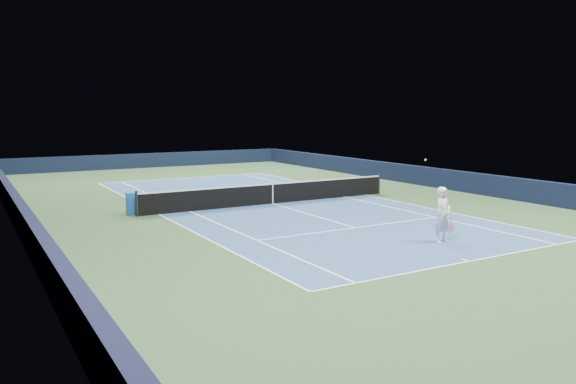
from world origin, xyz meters
TOP-DOWN VIEW (x-y plane):
  - ground at (0.00, 0.00)m, footprint 40.00×40.00m
  - wall_far at (0.00, 19.82)m, footprint 22.00×0.35m
  - wall_right at (10.82, 0.00)m, footprint 0.35×40.00m
  - wall_left at (-10.82, 0.00)m, footprint 0.35×40.00m
  - court_surface at (0.00, 0.00)m, footprint 10.97×23.77m
  - baseline_far at (0.00, 11.88)m, footprint 10.97×0.08m
  - baseline_near at (0.00, -11.88)m, footprint 10.97×0.08m
  - sideline_doubles_right at (5.49, 0.00)m, footprint 0.08×23.77m
  - sideline_doubles_left at (-5.49, 0.00)m, footprint 0.08×23.77m
  - sideline_singles_right at (4.12, 0.00)m, footprint 0.08×23.77m
  - sideline_singles_left at (-4.12, 0.00)m, footprint 0.08×23.77m
  - service_line_far at (0.00, 6.40)m, footprint 8.23×0.08m
  - service_line_near at (0.00, -6.40)m, footprint 8.23×0.08m
  - center_service_line at (0.00, 0.00)m, footprint 0.08×12.80m
  - center_mark_far at (0.00, 11.73)m, footprint 0.08×0.30m
  - center_mark_near at (0.00, -11.73)m, footprint 0.08×0.30m
  - tennis_net at (0.00, 0.00)m, footprint 12.90×0.10m
  - sponsor_cube at (-6.40, 0.54)m, footprint 0.65×0.61m
  - tennis_player at (1.12, -9.70)m, footprint 0.85×1.31m

SIDE VIEW (x-z plane):
  - ground at x=0.00m, z-range 0.00..0.00m
  - court_surface at x=0.00m, z-range 0.00..0.01m
  - baseline_far at x=0.00m, z-range 0.01..0.01m
  - baseline_near at x=0.00m, z-range 0.01..0.01m
  - sideline_doubles_right at x=5.49m, z-range 0.01..0.01m
  - sideline_doubles_left at x=-5.49m, z-range 0.01..0.01m
  - sideline_singles_right at x=4.12m, z-range 0.01..0.01m
  - sideline_singles_left at x=-4.12m, z-range 0.01..0.01m
  - service_line_far at x=0.00m, z-range 0.01..0.01m
  - service_line_near at x=0.00m, z-range 0.01..0.01m
  - center_service_line at x=0.00m, z-range 0.01..0.01m
  - center_mark_far at x=0.00m, z-range 0.01..0.01m
  - center_mark_near at x=0.00m, z-range 0.01..0.01m
  - sponsor_cube at x=-6.40m, z-range 0.00..0.94m
  - tennis_net at x=0.00m, z-range -0.03..1.04m
  - wall_far at x=0.00m, z-range 0.00..1.10m
  - wall_right at x=10.82m, z-range 0.00..1.10m
  - wall_left at x=-10.82m, z-range 0.00..1.10m
  - tennis_player at x=1.12m, z-range -0.42..2.27m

